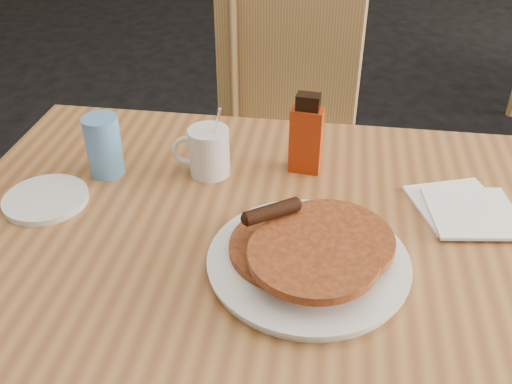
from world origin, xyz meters
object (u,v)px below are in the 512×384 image
chair_main_far (284,118)px  syrup_bottle (306,136)px  blue_tumbler (104,146)px  main_table (283,246)px  pancake_plate (309,255)px  coffee_mug (208,151)px

chair_main_far → syrup_bottle: 0.59m
blue_tumbler → main_table: bearing=-23.5°
pancake_plate → syrup_bottle: size_ratio=1.96×
main_table → chair_main_far: (-0.02, 0.74, -0.12)m
syrup_bottle → blue_tumbler: 0.40m
coffee_mug → pancake_plate: bearing=-66.3°
main_table → syrup_bottle: (0.03, 0.20, 0.12)m
coffee_mug → blue_tumbler: bearing=171.2°
main_table → blue_tumbler: blue_tumbler is taller
pancake_plate → coffee_mug: (-0.20, 0.27, 0.03)m
main_table → pancake_plate: bearing=-66.3°
pancake_plate → blue_tumbler: (-0.40, 0.25, 0.04)m
chair_main_far → pancake_plate: bearing=-68.9°
main_table → chair_main_far: 0.74m
main_table → coffee_mug: 0.25m
coffee_mug → syrup_bottle: size_ratio=0.92×
coffee_mug → syrup_bottle: 0.20m
coffee_mug → blue_tumbler: coffee_mug is taller
syrup_bottle → coffee_mug: bearing=-162.1°
chair_main_far → coffee_mug: chair_main_far is taller
chair_main_far → pancake_plate: (0.06, -0.83, 0.18)m
coffee_mug → syrup_bottle: (0.19, 0.03, 0.03)m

